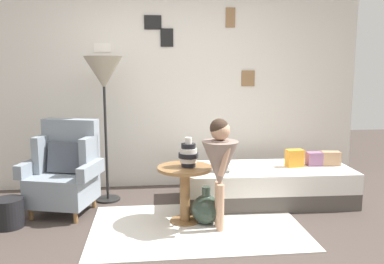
% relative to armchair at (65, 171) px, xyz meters
% --- Properties ---
extents(ground_plane, '(12.00, 12.00, 0.00)m').
position_rel_armchair_xyz_m(ground_plane, '(1.18, -1.06, -0.44)').
color(ground_plane, '#423833').
extents(gallery_wall, '(4.80, 0.12, 2.60)m').
position_rel_armchair_xyz_m(gallery_wall, '(1.18, 0.89, 0.86)').
color(gallery_wall, silver).
rests_on(gallery_wall, ground).
extents(rug, '(2.01, 1.29, 0.01)m').
position_rel_armchair_xyz_m(rug, '(1.32, -0.59, -0.43)').
color(rug, silver).
rests_on(rug, ground).
extents(armchair, '(0.86, 0.74, 0.97)m').
position_rel_armchair_xyz_m(armchair, '(0.00, 0.00, 0.00)').
color(armchair, olive).
rests_on(armchair, ground).
extents(daybed, '(1.92, 0.85, 0.40)m').
position_rel_armchair_xyz_m(daybed, '(2.19, 0.07, -0.24)').
color(daybed, '#4C4742').
rests_on(daybed, ground).
extents(pillow_head, '(0.22, 0.15, 0.16)m').
position_rel_armchair_xyz_m(pillow_head, '(2.96, 0.09, 0.04)').
color(pillow_head, tan).
rests_on(pillow_head, daybed).
extents(pillow_mid, '(0.21, 0.12, 0.15)m').
position_rel_armchair_xyz_m(pillow_mid, '(2.79, 0.10, 0.04)').
color(pillow_mid, gray).
rests_on(pillow_mid, daybed).
extents(pillow_back, '(0.20, 0.14, 0.20)m').
position_rel_armchair_xyz_m(pillow_back, '(2.52, 0.07, 0.06)').
color(pillow_back, orange).
rests_on(pillow_back, daybed).
extents(side_table, '(0.54, 0.54, 0.56)m').
position_rel_armchair_xyz_m(side_table, '(1.22, -0.44, -0.04)').
color(side_table, olive).
rests_on(side_table, ground).
extents(vase_striped, '(0.19, 0.19, 0.29)m').
position_rel_armchair_xyz_m(vase_striped, '(1.26, -0.45, 0.25)').
color(vase_striped, black).
rests_on(vase_striped, side_table).
extents(floor_lamp, '(0.43, 0.43, 1.64)m').
position_rel_armchair_xyz_m(floor_lamp, '(0.40, 0.32, 0.97)').
color(floor_lamp, black).
rests_on(floor_lamp, ground).
extents(person_child, '(0.34, 0.34, 1.06)m').
position_rel_armchair_xyz_m(person_child, '(1.53, -0.66, 0.23)').
color(person_child, tan).
rests_on(person_child, ground).
extents(book_on_daybed, '(0.25, 0.21, 0.03)m').
position_rel_armchair_xyz_m(book_on_daybed, '(1.64, -0.04, -0.02)').
color(book_on_daybed, gray).
rests_on(book_on_daybed, daybed).
extents(demijohn_near, '(0.29, 0.29, 0.38)m').
position_rel_armchair_xyz_m(demijohn_near, '(1.42, -0.51, -0.29)').
color(demijohn_near, '#2D3D33').
rests_on(demijohn_near, ground).
extents(magazine_basket, '(0.28, 0.28, 0.28)m').
position_rel_armchair_xyz_m(magazine_basket, '(-0.47, -0.38, -0.30)').
color(magazine_basket, black).
rests_on(magazine_basket, ground).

